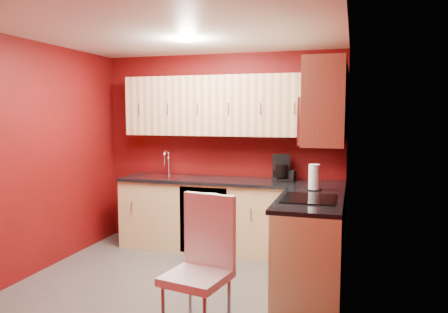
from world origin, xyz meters
The scene contains 21 objects.
floor centered at (0.00, 0.00, 0.00)m, with size 3.20×3.20×0.00m, color #504D4A.
ceiling centered at (0.00, 0.00, 2.50)m, with size 3.20×3.20×0.00m, color white.
wall_back centered at (0.00, 1.50, 1.25)m, with size 3.20×3.20×0.00m, color #64090D.
wall_front centered at (0.00, -1.50, 1.25)m, with size 3.20×3.20×0.00m, color #64090D.
wall_left centered at (-1.60, 0.00, 1.25)m, with size 3.00×3.00×0.00m, color #64090D.
wall_right centered at (1.60, 0.00, 1.25)m, with size 3.00×3.00×0.00m, color #64090D.
base_cabinets_back centered at (0.20, 1.20, 0.43)m, with size 2.80×0.60×0.87m, color tan.
base_cabinets_right centered at (1.30, 0.25, 0.43)m, with size 0.60×1.30×0.87m, color tan.
countertop_back centered at (0.20, 1.19, 0.89)m, with size 2.80×0.63×0.04m, color black.
countertop_right centered at (1.29, 0.23, 0.89)m, with size 0.63×1.27×0.04m, color black.
upper_cabinets_back centered at (0.20, 1.32, 1.83)m, with size 2.80×0.35×0.75m, color #E6BB82.
upper_cabinets_right centered at (1.42, 0.44, 1.89)m, with size 0.35×1.55×0.75m.
microwave centered at (1.39, 0.20, 1.66)m, with size 0.42×0.76×0.42m.
cooktop centered at (1.28, 0.20, 0.92)m, with size 0.50×0.55×0.01m, color black.
sink centered at (-0.70, 1.20, 0.94)m, with size 0.52×0.42×0.35m.
dishwasher_front centered at (-0.05, 0.91, 0.43)m, with size 0.60×0.02×0.82m, color black.
downlight centered at (0.00, 0.30, 2.48)m, with size 0.20×0.20×0.01m, color white.
coffee_maker centered at (0.85, 1.25, 1.07)m, with size 0.19×0.26×0.32m, color black, non-canonical shape.
napkin_holder centered at (0.94, 1.29, 0.97)m, with size 0.12×0.12×0.13m, color black, non-canonical shape.
paper_towel centered at (1.28, 0.72, 1.05)m, with size 0.16×0.16×0.28m, color white, non-canonical shape.
dining_chair centered at (0.55, -0.97, 0.55)m, with size 0.44×0.46×1.10m, color white, non-canonical shape.
Camera 1 is at (1.67, -3.99, 1.73)m, focal length 35.00 mm.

